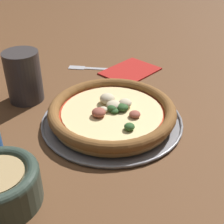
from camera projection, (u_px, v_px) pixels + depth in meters
name	position (u px, v px, depth m)	size (l,w,h in m)	color
ground_plane	(112.00, 122.00, 0.66)	(3.00, 3.00, 0.00)	brown
pizza_tray	(112.00, 120.00, 0.66)	(0.30, 0.30, 0.01)	gray
pizza	(112.00, 112.00, 0.64)	(0.27, 0.27, 0.04)	tan
drinking_cup	(24.00, 77.00, 0.71)	(0.08, 0.08, 0.12)	#383333
napkin	(130.00, 70.00, 0.86)	(0.15, 0.11, 0.01)	#B2231E
fork	(95.00, 68.00, 0.88)	(0.12, 0.15, 0.00)	#B7B7BC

